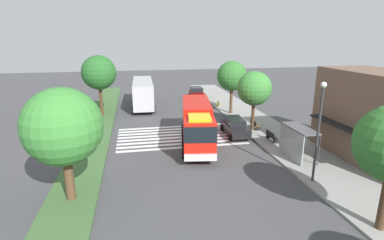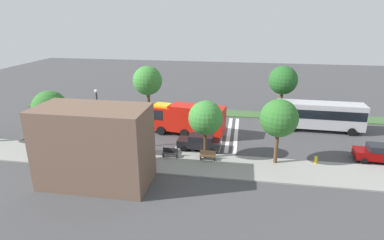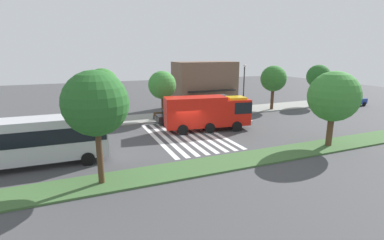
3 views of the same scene
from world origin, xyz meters
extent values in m
plane|color=#424244|center=(0.00, 0.00, 0.00)|extent=(120.00, 120.00, 0.00)
cube|color=gray|center=(0.00, 9.07, 0.07)|extent=(60.00, 4.97, 0.14)
cube|color=#3D6033|center=(0.00, -8.09, 0.07)|extent=(60.00, 3.00, 0.14)
cube|color=silver|center=(-3.42, 0.00, 0.01)|extent=(0.45, 11.86, 0.01)
cube|color=silver|center=(-2.52, 0.00, 0.01)|extent=(0.45, 11.86, 0.01)
cube|color=silver|center=(-1.62, 0.00, 0.01)|extent=(0.45, 11.86, 0.01)
cube|color=silver|center=(-0.72, 0.00, 0.01)|extent=(0.45, 11.86, 0.01)
cube|color=silver|center=(0.18, 0.00, 0.01)|extent=(0.45, 11.86, 0.01)
cube|color=silver|center=(1.08, 0.00, 0.01)|extent=(0.45, 11.86, 0.01)
cube|color=silver|center=(1.98, 0.00, 0.01)|extent=(0.45, 11.86, 0.01)
cube|color=silver|center=(2.88, 0.00, 0.01)|extent=(0.45, 11.86, 0.01)
cube|color=red|center=(5.74, 0.64, 1.94)|extent=(3.09, 2.80, 2.78)
cube|color=red|center=(1.20, 1.35, 2.14)|extent=(6.73, 3.36, 3.17)
cube|color=black|center=(6.15, 0.58, 2.50)|extent=(2.33, 2.71, 1.23)
cube|color=silver|center=(7.20, 0.42, 0.80)|extent=(0.61, 2.42, 0.50)
cube|color=yellow|center=(5.74, 0.64, 3.45)|extent=(2.17, 1.96, 0.24)
cylinder|color=black|center=(5.65, 1.88, 0.55)|extent=(1.13, 0.46, 1.10)
cylinder|color=black|center=(5.28, -0.50, 0.55)|extent=(1.13, 0.46, 1.10)
cylinder|color=black|center=(-0.20, 2.78, 0.55)|extent=(1.13, 0.46, 1.10)
cylinder|color=black|center=(-0.57, 0.40, 0.55)|extent=(1.13, 0.46, 1.10)
cylinder|color=black|center=(2.66, 2.34, 0.55)|extent=(1.13, 0.46, 1.10)
cylinder|color=black|center=(2.29, -0.04, 0.55)|extent=(1.13, 0.46, 1.10)
cube|color=#720505|center=(-17.62, 5.39, 0.74)|extent=(4.43, 2.09, 0.85)
cube|color=black|center=(-17.84, 5.40, 1.48)|extent=(2.51, 1.77, 0.62)
cylinder|color=black|center=(-16.15, 6.26, 0.32)|extent=(0.65, 0.25, 0.64)
cylinder|color=black|center=(-16.24, 4.38, 0.32)|extent=(0.65, 0.25, 0.64)
cube|color=black|center=(0.47, 5.39, 0.72)|extent=(4.69, 1.98, 0.79)
cube|color=black|center=(0.24, 5.40, 1.39)|extent=(2.65, 1.69, 0.56)
cylinder|color=black|center=(2.03, 6.22, 0.32)|extent=(0.65, 0.25, 0.64)
cylinder|color=black|center=(1.95, 4.43, 0.32)|extent=(0.65, 0.25, 0.64)
cylinder|color=black|center=(-1.02, 6.35, 0.32)|extent=(0.65, 0.25, 0.64)
cylinder|color=black|center=(-1.09, 4.55, 0.32)|extent=(0.65, 0.25, 0.64)
cube|color=#B2B2B7|center=(-13.65, -2.96, 2.05)|extent=(10.52, 2.83, 3.10)
cube|color=black|center=(-13.65, -2.96, 2.42)|extent=(10.32, 2.87, 1.12)
cylinder|color=black|center=(-17.35, -4.14, 0.50)|extent=(1.01, 0.33, 1.00)
cylinder|color=black|center=(-17.28, -1.59, 0.50)|extent=(1.01, 0.33, 1.00)
cylinder|color=black|center=(-10.03, -4.34, 0.50)|extent=(1.01, 0.33, 1.00)
cylinder|color=black|center=(-9.96, -1.79, 0.50)|extent=(1.01, 0.33, 1.00)
cube|color=#4C4C51|center=(7.07, 8.33, 2.54)|extent=(3.50, 1.40, 0.12)
cube|color=#8C9E99|center=(7.07, 7.67, 1.34)|extent=(3.50, 0.08, 2.40)
cylinder|color=#333338|center=(5.37, 8.98, 1.34)|extent=(0.08, 0.08, 2.40)
cylinder|color=#333338|center=(8.77, 8.98, 1.34)|extent=(0.08, 0.08, 2.40)
cube|color=black|center=(3.07, 8.08, 0.55)|extent=(1.60, 0.50, 0.08)
cube|color=black|center=(3.07, 7.86, 0.82)|extent=(1.60, 0.06, 0.45)
cube|color=black|center=(2.35, 8.08, 0.33)|extent=(0.08, 0.45, 0.37)
cube|color=black|center=(3.79, 8.08, 0.33)|extent=(0.08, 0.45, 0.37)
cube|color=#4C3823|center=(-0.81, 8.08, 0.55)|extent=(1.60, 0.50, 0.08)
cube|color=#4C3823|center=(-0.81, 7.86, 0.82)|extent=(1.60, 0.06, 0.45)
cube|color=black|center=(-1.53, 8.08, 0.33)|extent=(0.08, 0.45, 0.37)
cube|color=black|center=(-0.09, 8.08, 0.33)|extent=(0.08, 0.45, 0.37)
cylinder|color=#2D2D30|center=(10.97, 7.19, 3.26)|extent=(0.16, 0.16, 6.24)
sphere|color=white|center=(10.97, 7.19, 6.56)|extent=(0.36, 0.36, 0.36)
cube|color=brown|center=(8.23, 13.88, 3.46)|extent=(9.31, 4.66, 6.91)
cube|color=black|center=(8.23, 11.16, 2.80)|extent=(7.45, 0.80, 0.16)
cylinder|color=#513823|center=(-7.48, 7.59, 1.82)|extent=(0.37, 0.37, 3.37)
sphere|color=#2D6B28|center=(-7.48, 7.59, 4.77)|extent=(3.62, 3.62, 3.62)
cylinder|color=#47301E|center=(-0.48, 7.59, 1.68)|extent=(0.32, 0.32, 3.08)
sphere|color=#387F33|center=(-0.48, 7.59, 4.42)|extent=(3.41, 3.41, 3.41)
cylinder|color=#47301E|center=(16.20, 7.59, 1.73)|extent=(0.45, 0.45, 3.19)
sphere|color=#2D6B28|center=(16.20, 7.59, 4.62)|extent=(3.69, 3.69, 3.69)
cylinder|color=#47301E|center=(-9.43, -8.09, 2.02)|extent=(0.38, 0.38, 3.77)
sphere|color=#235B23|center=(-9.43, -8.09, 5.31)|extent=(4.01, 4.01, 4.01)
cylinder|color=#513823|center=(10.24, -8.09, 1.59)|extent=(0.53, 0.53, 2.90)
sphere|color=#387F33|center=(10.24, -8.09, 4.58)|extent=(4.38, 4.38, 4.38)
cylinder|color=gold|center=(-11.41, 7.09, 0.49)|extent=(0.28, 0.28, 0.70)
camera|label=1|loc=(27.03, -4.10, 9.38)|focal=27.87mm
camera|label=2|loc=(-3.97, 36.72, 14.20)|focal=29.43mm
camera|label=3|loc=(-10.63, -25.96, 8.30)|focal=26.71mm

